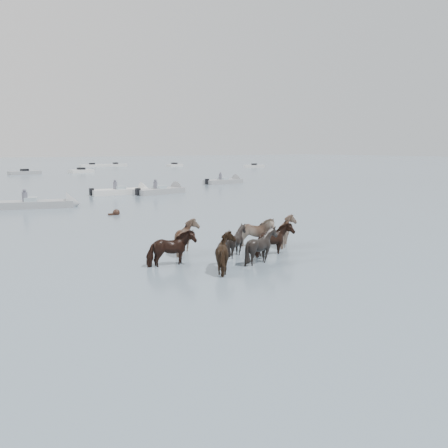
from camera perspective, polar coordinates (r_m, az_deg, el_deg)
ground at (r=14.75m, az=1.74°, el=-6.54°), size 400.00×400.00×0.00m
pony_herd at (r=17.35m, az=1.80°, el=-2.27°), size 7.33×4.70×1.45m
swimming_pony at (r=28.98m, az=-13.23°, el=1.32°), size 0.72×0.44×0.44m
motorboat_b at (r=34.03m, az=-21.31°, el=2.30°), size 6.11×3.38×1.92m
motorboat_c at (r=41.95m, az=-11.74°, el=3.97°), size 5.62×1.89×1.92m
motorboat_d at (r=42.09m, az=-7.15°, el=4.11°), size 5.41×2.61×1.92m
motorboat_e at (r=53.44m, az=0.52°, el=5.29°), size 5.39×2.07×1.92m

